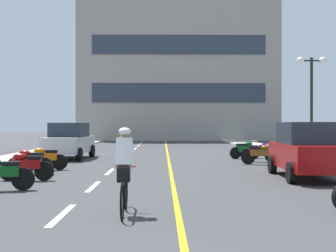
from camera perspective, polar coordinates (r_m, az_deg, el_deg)
ground_plane at (r=23.90m, az=-0.57°, el=-3.98°), size 140.00×140.00×0.00m
curb_left at (r=27.82m, az=-15.61°, el=-3.27°), size 2.40×72.00×0.12m
curb_right at (r=27.85m, az=14.42°, el=-3.26°), size 2.40×72.00×0.12m
lane_dash_1 at (r=9.21m, az=-13.10°, el=-10.74°), size 0.14×2.20×0.01m
lane_dash_2 at (r=13.10m, az=-9.31°, el=-7.46°), size 0.14×2.20×0.01m
lane_dash_3 at (r=17.04m, az=-7.29°, el=-5.67°), size 0.14×2.20×0.01m
lane_dash_4 at (r=21.00m, az=-6.04°, el=-4.55°), size 0.14×2.20×0.01m
lane_dash_5 at (r=24.97m, az=-5.18°, el=-3.79°), size 0.14×2.20×0.01m
lane_dash_6 at (r=28.95m, az=-4.57°, el=-3.23°), size 0.14×2.20×0.01m
lane_dash_7 at (r=32.94m, az=-4.10°, el=-2.81°), size 0.14×2.20×0.01m
lane_dash_8 at (r=36.93m, az=-3.73°, el=-2.48°), size 0.14×2.20×0.01m
lane_dash_9 at (r=40.92m, az=-3.44°, el=-2.22°), size 0.14×2.20×0.01m
lane_dash_10 at (r=44.91m, az=-3.19°, el=-2.00°), size 0.14×2.20×0.01m
lane_dash_11 at (r=48.90m, az=-2.99°, el=-1.82°), size 0.14×2.20×0.01m
centre_line_yellow at (r=26.89m, az=-0.06°, el=-3.50°), size 0.12×66.00×0.01m
office_building at (r=52.38m, az=1.20°, el=7.54°), size 21.64×8.30×16.83m
street_lamp_mid at (r=23.37m, az=17.49°, el=5.08°), size 1.46×0.36×4.91m
parked_car_near at (r=15.51m, az=16.99°, el=-2.88°), size 2.05×4.26×1.82m
parked_car_mid at (r=23.57m, az=-12.22°, el=-1.81°), size 2.13×4.30×1.82m
motorcycle_2 at (r=12.80m, az=-20.14°, el=-5.53°), size 1.69×0.62×0.92m
motorcycle_3 at (r=14.84m, az=-17.31°, el=-4.73°), size 1.70×0.60×0.92m
motorcycle_4 at (r=16.58m, az=-16.88°, el=-4.21°), size 1.69×0.63×0.92m
motorcycle_5 at (r=18.01m, az=-15.16°, el=-3.86°), size 1.70×0.60×0.92m
motorcycle_6 at (r=20.19m, az=11.57°, el=-3.41°), size 1.67×0.68×0.92m
motorcycle_7 at (r=21.61m, az=11.32°, el=-3.17°), size 1.67×0.70×0.92m
motorcycle_8 at (r=23.55m, az=9.63°, el=-2.89°), size 1.64×0.78×0.92m
cyclist_rider at (r=8.98m, az=-5.50°, el=-5.32°), size 0.42×1.77×1.71m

